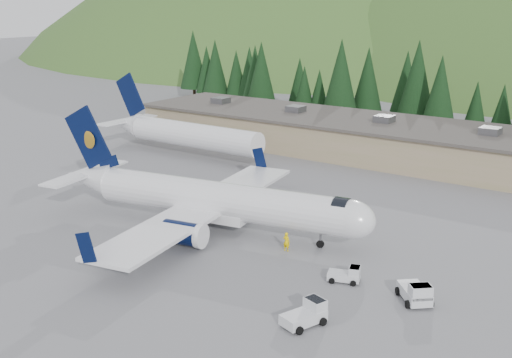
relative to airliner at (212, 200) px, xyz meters
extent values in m
plane|color=slate|center=(1.00, 0.18, -3.07)|extent=(600.00, 600.00, 0.00)
cylinder|color=white|center=(1.00, 0.18, 0.15)|extent=(26.80, 8.13, 3.57)
ellipsoid|color=white|center=(14.09, 2.49, 0.15)|extent=(5.19, 4.32, 3.57)
cylinder|color=black|center=(13.16, 2.32, 0.58)|extent=(1.82, 3.13, 2.94)
cone|color=white|center=(-14.90, -2.63, 0.53)|extent=(6.23, 4.51, 3.57)
cube|color=white|center=(0.07, 0.01, -1.35)|extent=(8.01, 4.31, 0.95)
cube|color=white|center=(-0.87, -0.15, -0.80)|extent=(10.75, 32.70, 0.33)
cube|color=#050F32|center=(-5.08, 15.50, 0.44)|extent=(1.92, 0.47, 2.73)
cube|color=#050F32|center=(0.53, -16.30, 0.44)|extent=(1.92, 0.47, 2.73)
cylinder|color=#050F32|center=(-0.89, 5.44, -1.60)|extent=(4.31, 2.84, 2.18)
cylinder|color=white|center=(0.89, 5.75, -1.60)|extent=(0.96, 2.38, 2.32)
cube|color=white|center=(-0.89, 5.44, -1.08)|extent=(2.10, 0.60, 0.85)
cylinder|color=#050F32|center=(1.02, -5.41, -1.60)|extent=(4.31, 2.84, 2.18)
cylinder|color=white|center=(2.80, -5.10, -1.60)|extent=(0.96, 2.38, 2.32)
cube|color=white|center=(1.02, -5.41, -1.08)|extent=(2.10, 0.60, 0.85)
cube|color=#050F32|center=(-14.71, -2.59, 4.98)|extent=(5.83, 1.30, 6.97)
ellipsoid|color=gold|center=(-14.55, -2.37, 4.79)|extent=(1.88, 0.49, 1.88)
ellipsoid|color=gold|center=(-14.49, -2.75, 4.79)|extent=(1.88, 0.49, 1.88)
cube|color=#050F32|center=(-12.28, -2.17, 2.51)|extent=(2.62, 0.69, 1.88)
cube|color=white|center=(-15.36, -2.71, 1.01)|extent=(4.49, 12.12, 0.21)
cylinder|color=slate|center=(11.29, 1.99, -2.22)|extent=(0.22, 0.22, 1.71)
cylinder|color=black|center=(11.29, 1.99, -2.71)|extent=(0.76, 0.39, 0.72)
cylinder|color=slate|center=(-2.25, 2.21, -2.12)|extent=(0.26, 0.26, 1.90)
cylinder|color=black|center=(-1.88, 2.27, -2.55)|extent=(1.09, 0.51, 1.04)
cylinder|color=black|center=(-2.62, 2.14, -2.55)|extent=(1.09, 0.51, 1.04)
cylinder|color=slate|center=(-1.36, -2.84, -2.12)|extent=(0.26, 0.26, 1.90)
cylinder|color=black|center=(-0.98, -2.78, -2.55)|extent=(1.09, 0.51, 1.04)
cylinder|color=black|center=(-1.73, -2.91, -2.55)|extent=(1.09, 0.51, 1.04)
cylinder|color=white|center=(-21.00, 22.18, 0.13)|extent=(22.00, 3.60, 3.60)
cone|color=white|center=(-35.00, 22.18, 0.33)|extent=(5.00, 3.60, 3.60)
cube|color=#050F32|center=(-34.00, 22.18, 4.93)|extent=(5.82, 0.28, 6.89)
cube|color=white|center=(-35.00, 22.18, 0.93)|extent=(2.40, 11.00, 0.20)
cube|color=silver|center=(16.53, -3.32, -2.60)|extent=(2.89, 2.08, 0.61)
cube|color=silver|center=(17.35, -3.04, -2.08)|extent=(1.22, 1.43, 0.78)
cube|color=black|center=(17.35, -3.04, -1.73)|extent=(1.11, 1.32, 0.09)
cylinder|color=black|center=(17.12, -2.38, -2.83)|extent=(0.52, 0.34, 0.49)
cylinder|color=black|center=(17.58, -3.70, -2.83)|extent=(0.52, 0.34, 0.49)
cylinder|color=black|center=(15.48, -2.95, -2.83)|extent=(0.52, 0.34, 0.49)
cylinder|color=black|center=(15.94, -4.26, -2.83)|extent=(0.52, 0.34, 0.49)
cube|color=silver|center=(22.58, -3.32, -2.45)|extent=(3.56, 3.68, 0.80)
cube|color=silver|center=(23.34, -4.17, -1.77)|extent=(1.95, 1.91, 1.02)
cube|color=black|center=(23.34, -4.17, -1.31)|extent=(1.78, 1.75, 0.11)
cylinder|color=black|center=(24.01, -3.56, -2.76)|extent=(0.61, 0.64, 0.64)
cylinder|color=black|center=(22.66, -4.78, -2.76)|extent=(0.61, 0.64, 0.64)
cylinder|color=black|center=(22.49, -1.87, -2.76)|extent=(0.61, 0.64, 0.64)
cylinder|color=black|center=(21.14, -3.09, -2.76)|extent=(0.61, 0.64, 0.64)
cube|color=silver|center=(17.61, -11.49, -2.48)|extent=(2.58, 3.59, 0.76)
cube|color=silver|center=(17.96, -10.47, -1.83)|extent=(1.78, 1.51, 0.97)
cube|color=black|center=(17.96, -10.47, -1.40)|extent=(1.64, 1.37, 0.11)
cylinder|color=black|center=(17.14, -10.19, -2.77)|extent=(0.42, 0.65, 0.60)
cylinder|color=black|center=(18.78, -10.74, -2.77)|extent=(0.42, 0.65, 0.60)
cylinder|color=black|center=(16.45, -12.23, -2.77)|extent=(0.42, 0.65, 0.60)
cylinder|color=black|center=(18.08, -12.79, -2.77)|extent=(0.42, 0.65, 0.60)
cube|color=#8C8258|center=(-4.00, 38.18, -0.67)|extent=(70.00, 16.00, 4.80)
cube|color=#47423D|center=(-4.00, 38.18, 1.88)|extent=(71.00, 17.00, 0.40)
cube|color=slate|center=(-29.00, 38.18, 2.53)|extent=(2.50, 2.50, 1.00)
cube|color=slate|center=(-14.00, 38.18, 2.53)|extent=(2.50, 2.50, 1.00)
cube|color=slate|center=(1.00, 38.18, 2.53)|extent=(2.50, 2.50, 1.00)
cube|color=slate|center=(16.00, 38.18, 2.53)|extent=(2.50, 2.50, 1.00)
imported|color=#FFD400|center=(9.14, -0.50, -2.17)|extent=(0.68, 0.47, 1.81)
cone|color=black|center=(-59.44, 66.70, 5.68)|extent=(6.42, 6.42, 13.13)
cone|color=black|center=(-54.44, 65.36, 3.85)|extent=(5.08, 5.08, 10.39)
cone|color=black|center=(-49.79, 62.66, 4.82)|extent=(5.79, 5.79, 11.84)
cone|color=black|center=(-45.11, 64.03, 3.61)|extent=(4.90, 4.90, 10.02)
cone|color=black|center=(-41.58, 63.98, 4.13)|extent=(5.28, 5.28, 10.80)
cone|color=black|center=(-36.56, 58.98, 4.57)|extent=(5.61, 5.61, 11.47)
cone|color=black|center=(-32.50, 55.31, 5.18)|extent=(6.05, 6.05, 12.38)
cone|color=black|center=(-29.24, 64.14, 3.16)|extent=(4.57, 4.57, 9.35)
cone|color=black|center=(-23.70, 56.83, 2.76)|extent=(4.28, 4.28, 8.75)
cone|color=black|center=(-21.20, 58.09, 2.42)|extent=(4.03, 4.03, 8.25)
cone|color=black|center=(-15.29, 55.34, 5.82)|extent=(6.52, 6.52, 13.34)
cone|color=black|center=(-12.40, 60.34, 4.88)|extent=(5.83, 5.83, 11.93)
cone|color=black|center=(-7.49, 66.49, 4.44)|extent=(5.51, 5.51, 11.26)
cone|color=black|center=(-3.20, 60.74, 5.83)|extent=(6.53, 6.53, 13.36)
cone|color=black|center=(2.20, 57.36, 4.63)|extent=(5.65, 5.65, 11.55)
cone|color=black|center=(6.43, 63.72, 1.98)|extent=(3.71, 3.71, 7.58)
cone|color=black|center=(10.87, 63.64, 1.91)|extent=(3.65, 3.65, 7.47)
ellipsoid|color=#365F20|center=(-89.00, 170.18, -78.07)|extent=(336.00, 240.00, 240.00)
camera|label=1|loc=(38.53, -46.89, 19.33)|focal=45.00mm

